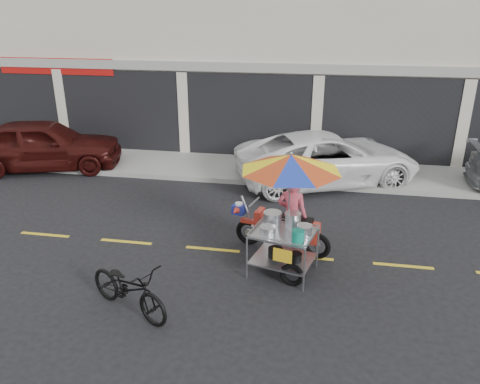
% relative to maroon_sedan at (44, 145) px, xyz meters
% --- Properties ---
extents(ground, '(90.00, 90.00, 0.00)m').
position_rel_maroon_sedan_xyz_m(ground, '(8.54, -4.33, -0.82)').
color(ground, black).
extents(sidewalk, '(45.00, 3.00, 0.15)m').
position_rel_maroon_sedan_xyz_m(sidewalk, '(8.54, 1.17, -0.74)').
color(sidewalk, gray).
rests_on(sidewalk, ground).
extents(shophouse_block, '(36.00, 8.11, 10.40)m').
position_rel_maroon_sedan_xyz_m(shophouse_block, '(11.36, 6.26, 3.42)').
color(shophouse_block, beige).
rests_on(shophouse_block, ground).
extents(centerline, '(42.00, 0.10, 0.01)m').
position_rel_maroon_sedan_xyz_m(centerline, '(8.54, -4.33, -0.81)').
color(centerline, gold).
rests_on(centerline, ground).
extents(maroon_sedan, '(5.15, 3.17, 1.64)m').
position_rel_maroon_sedan_xyz_m(maroon_sedan, '(0.00, 0.00, 0.00)').
color(maroon_sedan, black).
rests_on(maroon_sedan, ground).
extents(white_pickup, '(5.95, 4.36, 1.50)m').
position_rel_maroon_sedan_xyz_m(white_pickup, '(8.95, 0.37, -0.07)').
color(white_pickup, white).
rests_on(white_pickup, ground).
extents(near_bicycle, '(1.92, 1.41, 0.96)m').
position_rel_maroon_sedan_xyz_m(near_bicycle, '(5.65, -6.75, -0.34)').
color(near_bicycle, black).
rests_on(near_bicycle, ground).
extents(food_vendor_rig, '(2.47, 2.38, 2.50)m').
position_rel_maroon_sedan_xyz_m(food_vendor_rig, '(8.18, -4.67, 0.75)').
color(food_vendor_rig, black).
rests_on(food_vendor_rig, ground).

